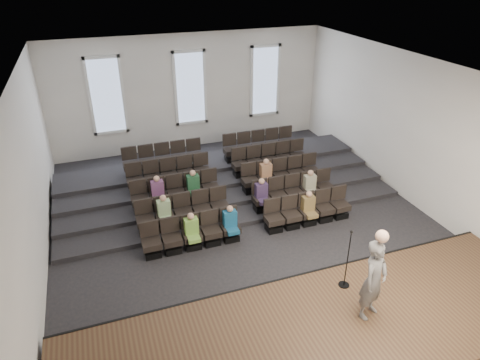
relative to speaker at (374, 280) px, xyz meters
The scene contains 14 objects.
ground 5.40m from the speaker, 102.27° to the left, with size 14.00×14.00×0.00m, color black.
ceiling 6.27m from the speaker, 102.27° to the left, with size 12.00×14.00×0.02m, color white.
wall_back 12.18m from the speaker, 95.21° to the left, with size 12.00×0.04×5.00m, color white.
wall_front 2.46m from the speaker, 119.45° to the right, with size 12.00×0.04×5.00m, color white.
wall_left 8.80m from the speaker, 144.57° to the left, with size 0.04×14.00×5.00m, color white.
wall_right 7.13m from the speaker, 45.86° to the left, with size 0.04×14.00×5.00m, color white.
stage 1.66m from the speaker, behind, with size 11.80×3.60×0.50m, color #4A351F.
stage_lip 2.40m from the speaker, 122.39° to the left, with size 11.80×0.06×0.52m, color black.
risers 8.41m from the speaker, 97.62° to the left, with size 11.80×4.80×0.60m.
seating_rows 6.75m from the speaker, 99.47° to the left, with size 6.80×4.70×1.67m.
windows 12.13m from the speaker, 95.24° to the left, with size 8.44×0.10×3.24m.
audience 5.73m from the speaker, 104.06° to the left, with size 5.45×2.64×1.10m.
speaker is the anchor object (origin of this frame).
mic_stand 1.13m from the speaker, 90.07° to the left, with size 0.27×0.27×1.64m.
Camera 1 is at (-4.11, -10.91, 7.79)m, focal length 32.00 mm.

